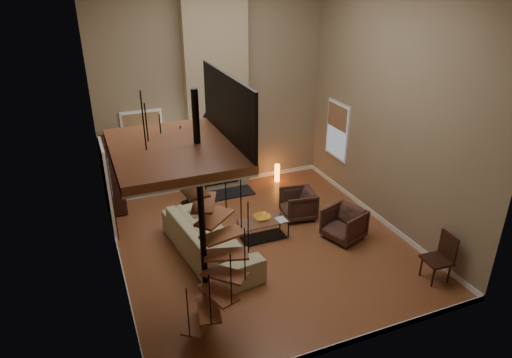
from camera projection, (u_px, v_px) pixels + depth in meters
name	position (u px, v px, depth m)	size (l,w,h in m)	color
ground	(263.00, 244.00, 9.96)	(6.00, 6.50, 0.01)	#A15C33
back_wall	(214.00, 87.00, 11.53)	(6.00, 0.02, 5.50)	#8C785A
front_wall	(358.00, 194.00, 6.07)	(6.00, 0.02, 5.50)	#8C785A
left_wall	(103.00, 145.00, 7.78)	(0.02, 6.50, 5.50)	#8C785A
right_wall	(391.00, 108.00, 9.82)	(0.02, 6.50, 5.50)	#8C785A
baseboard_back	(218.00, 183.00, 12.66)	(6.00, 0.02, 0.12)	white
baseboard_front	(342.00, 344.00, 7.22)	(6.00, 0.02, 0.12)	white
baseboard_left	(123.00, 273.00, 8.92)	(0.02, 6.50, 0.12)	white
baseboard_right	(377.00, 216.00, 10.96)	(0.02, 6.50, 0.12)	white
chimney_breast	(216.00, 89.00, 11.37)	(1.60, 0.38, 5.50)	tan
hearth	(226.00, 194.00, 12.11)	(1.50, 0.60, 0.04)	black
firebox	(222.00, 172.00, 12.13)	(0.95, 0.02, 0.72)	black
mantel	(222.00, 152.00, 11.81)	(1.70, 0.18, 0.06)	white
mirror_frame	(220.00, 122.00, 11.52)	(0.94, 0.94, 0.10)	black
mirror_disc	(220.00, 122.00, 11.53)	(0.80, 0.80, 0.01)	white
vase_left	(201.00, 149.00, 11.59)	(0.24, 0.24, 0.25)	black
vase_right	(243.00, 144.00, 11.99)	(0.20, 0.20, 0.21)	#184B54
window_back	(143.00, 139.00, 11.33)	(1.02, 0.06, 1.52)	white
window_right	(337.00, 130.00, 11.97)	(0.06, 1.02, 1.52)	white
entry_door	(109.00, 190.00, 10.02)	(0.10, 1.05, 2.16)	white
loft	(180.00, 145.00, 6.39)	(1.70, 2.20, 1.09)	#965431
spiral_stair	(203.00, 230.00, 7.10)	(1.47, 1.47, 4.06)	black
hutch	(113.00, 175.00, 10.97)	(0.39, 0.82, 1.83)	black
sofa	(209.00, 239.00, 9.40)	(2.81, 1.10, 0.82)	tan
armchair_near	(301.00, 204.00, 10.90)	(0.75, 0.78, 0.71)	#43281F
armchair_far	(346.00, 223.00, 10.08)	(0.77, 0.80, 0.72)	#43281F
coffee_table	(263.00, 227.00, 10.06)	(1.08, 0.54, 0.43)	silver
bowl	(262.00, 218.00, 10.01)	(0.38, 0.38, 0.09)	gold
book	(280.00, 220.00, 9.97)	(0.21, 0.28, 0.03)	gray
floor_lamp	(184.00, 153.00, 11.05)	(0.40, 0.40, 1.71)	black
accent_lamp	(277.00, 173.00, 12.79)	(0.14, 0.14, 0.52)	orange
side_chair	(441.00, 256.00, 8.63)	(0.51, 0.51, 1.00)	black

